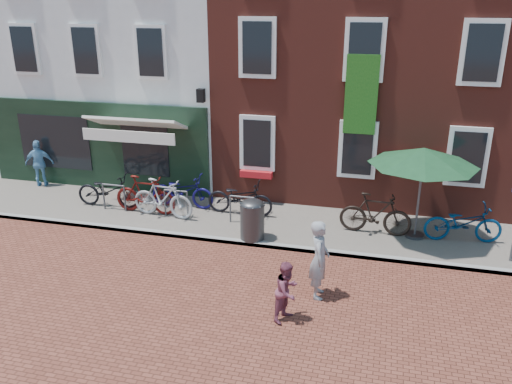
% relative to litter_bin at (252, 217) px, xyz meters
% --- Properties ---
extents(ground, '(80.00, 80.00, 0.00)m').
position_rel_litter_bin_xyz_m(ground, '(-1.03, -0.30, -0.71)').
color(ground, brown).
extents(sidewalk, '(24.00, 3.00, 0.10)m').
position_rel_litter_bin_xyz_m(sidewalk, '(-0.03, 1.20, -0.66)').
color(sidewalk, slate).
rests_on(sidewalk, ground).
extents(building_stucco, '(8.00, 8.00, 9.00)m').
position_rel_litter_bin_xyz_m(building_stucco, '(-6.03, 6.70, 3.79)').
color(building_stucco, silver).
rests_on(building_stucco, ground).
extents(building_brick_mid, '(6.00, 8.00, 10.00)m').
position_rel_litter_bin_xyz_m(building_brick_mid, '(0.97, 6.70, 4.29)').
color(building_brick_mid, maroon).
rests_on(building_brick_mid, ground).
extents(litter_bin, '(0.64, 0.64, 1.18)m').
position_rel_litter_bin_xyz_m(litter_bin, '(0.00, 0.00, 0.00)').
color(litter_bin, '#38383A').
rests_on(litter_bin, sidewalk).
extents(parasol, '(2.79, 2.79, 2.57)m').
position_rel_litter_bin_xyz_m(parasol, '(4.20, 1.18, 1.72)').
color(parasol, '#4C4C4F').
rests_on(parasol, sidewalk).
extents(woman, '(0.49, 0.69, 1.77)m').
position_rel_litter_bin_xyz_m(woman, '(2.07, -2.25, 0.17)').
color(woman, gray).
rests_on(woman, ground).
extents(boy, '(0.69, 0.76, 1.27)m').
position_rel_litter_bin_xyz_m(boy, '(1.58, -3.29, -0.07)').
color(boy, brown).
rests_on(boy, ground).
extents(cafe_person, '(1.01, 0.69, 1.58)m').
position_rel_litter_bin_xyz_m(cafe_person, '(-8.05, 2.30, 0.18)').
color(cafe_person, '#619BC3').
rests_on(cafe_person, sidewalk).
extents(bicycle_0, '(2.01, 0.80, 1.04)m').
position_rel_litter_bin_xyz_m(bicycle_0, '(-4.86, 1.14, -0.09)').
color(bicycle_0, black).
rests_on(bicycle_0, sidewalk).
extents(bicycle_1, '(1.93, 0.59, 1.15)m').
position_rel_litter_bin_xyz_m(bicycle_1, '(-3.52, 0.94, -0.03)').
color(bicycle_1, '#530D0A').
rests_on(bicycle_1, sidewalk).
extents(bicycle_2, '(1.98, 0.71, 1.04)m').
position_rel_litter_bin_xyz_m(bicycle_2, '(-2.64, 1.67, -0.09)').
color(bicycle_2, '#130E53').
rests_on(bicycle_2, sidewalk).
extents(bicycle_3, '(1.96, 0.74, 1.15)m').
position_rel_litter_bin_xyz_m(bicycle_3, '(-2.90, 0.79, -0.03)').
color(bicycle_3, '#9D9E9F').
rests_on(bicycle_3, sidewalk).
extents(bicycle_4, '(1.99, 0.73, 1.04)m').
position_rel_litter_bin_xyz_m(bicycle_4, '(-0.78, 1.54, -0.09)').
color(bicycle_4, black).
rests_on(bicycle_4, sidewalk).
extents(bicycle_5, '(1.94, 0.65, 1.15)m').
position_rel_litter_bin_xyz_m(bicycle_5, '(3.14, 1.12, -0.03)').
color(bicycle_5, black).
rests_on(bicycle_5, sidewalk).
extents(bicycle_6, '(2.05, 0.94, 1.04)m').
position_rel_litter_bin_xyz_m(bicycle_6, '(5.38, 1.20, -0.09)').
color(bicycle_6, navy).
rests_on(bicycle_6, sidewalk).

